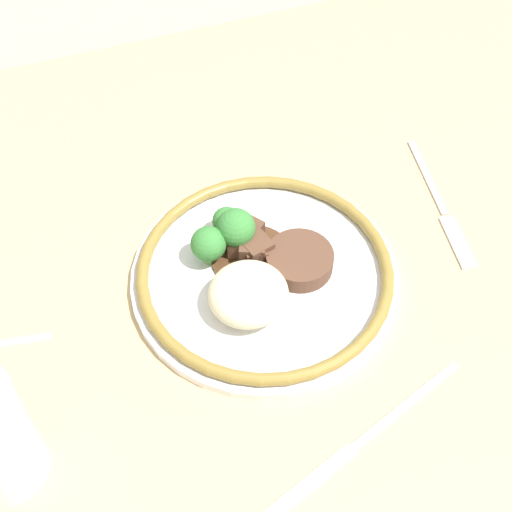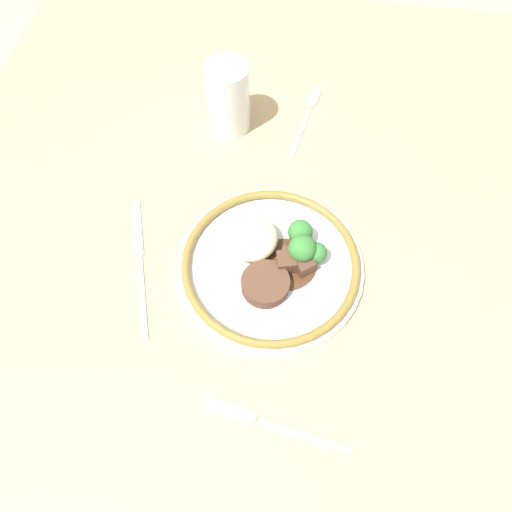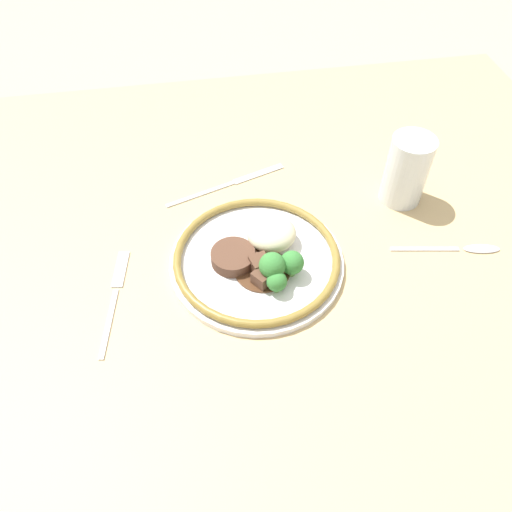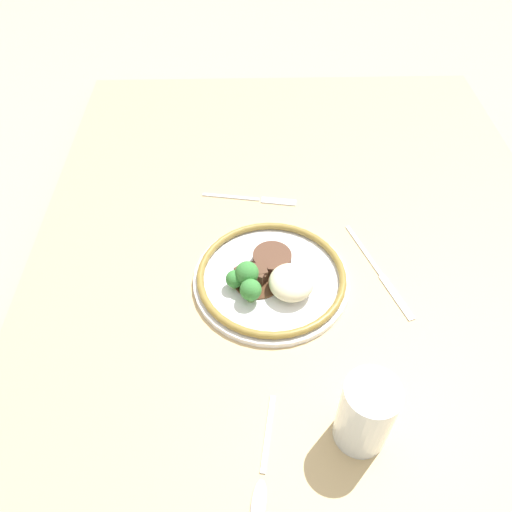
# 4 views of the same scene
# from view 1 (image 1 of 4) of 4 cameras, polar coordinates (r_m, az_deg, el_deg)

# --- Properties ---
(ground_plane) EXTENTS (8.00, 8.00, 0.00)m
(ground_plane) POSITION_cam_1_polar(r_m,az_deg,el_deg) (0.70, 4.29, -6.74)
(ground_plane) COLOR tan
(dining_table) EXTENTS (1.32, 0.95, 0.04)m
(dining_table) POSITION_cam_1_polar(r_m,az_deg,el_deg) (0.68, 4.38, -5.93)
(dining_table) COLOR tan
(dining_table) RESTS_ON ground
(plate) EXTENTS (0.26, 0.26, 0.06)m
(plate) POSITION_cam_1_polar(r_m,az_deg,el_deg) (0.68, 0.43, -1.25)
(plate) COLOR white
(plate) RESTS_ON dining_table
(fork) EXTENTS (0.04, 0.18, 0.00)m
(fork) POSITION_cam_1_polar(r_m,az_deg,el_deg) (0.77, 14.83, 3.32)
(fork) COLOR silver
(fork) RESTS_ON dining_table
(knife) EXTENTS (0.21, 0.08, 0.00)m
(knife) POSITION_cam_1_polar(r_m,az_deg,el_deg) (0.61, 8.17, -14.67)
(knife) COLOR silver
(knife) RESTS_ON dining_table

